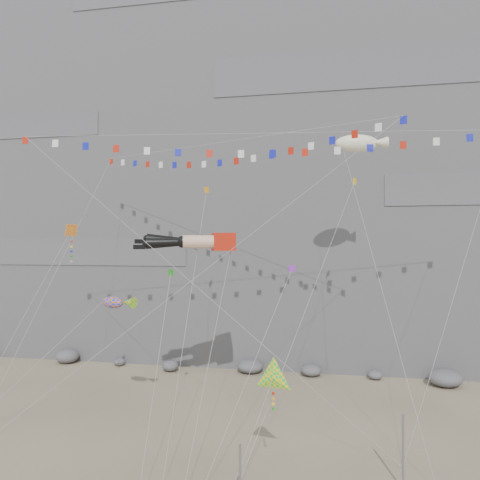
{
  "coord_description": "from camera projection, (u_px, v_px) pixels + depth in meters",
  "views": [
    {
      "loc": [
        7.87,
        -28.95,
        12.88
      ],
      "look_at": [
        0.51,
        9.0,
        13.17
      ],
      "focal_mm": 35.0,
      "sensor_mm": 36.0,
      "label": 1
    }
  ],
  "objects": [
    {
      "name": "ground",
      "position": [
        205.0,
        445.0,
        29.82
      ],
      "size": [
        120.0,
        120.0,
        0.0
      ],
      "primitive_type": "plane",
      "color": "gray",
      "rests_on": "ground"
    },
    {
      "name": "cliff",
      "position": [
        270.0,
        151.0,
        61.42
      ],
      "size": [
        80.0,
        28.0,
        50.0
      ],
      "primitive_type": "cube",
      "color": "slate",
      "rests_on": "ground"
    },
    {
      "name": "talus_boulders",
      "position": [
        250.0,
        367.0,
        46.51
      ],
      "size": [
        60.0,
        3.0,
        1.2
      ],
      "primitive_type": null,
      "color": "slate",
      "rests_on": "ground"
    },
    {
      "name": "anchor_pole_right",
      "position": [
        403.0,
        452.0,
        24.37
      ],
      "size": [
        0.12,
        0.12,
        3.96
      ],
      "primitive_type": "cylinder",
      "color": "gray",
      "rests_on": "ground"
    },
    {
      "name": "legs_kite",
      "position": [
        196.0,
        242.0,
        34.48
      ],
      "size": [
        7.55,
        13.95,
        18.05
      ],
      "rotation": [
        0.0,
        0.0,
        0.34
      ],
      "color": "#B81B0B",
      "rests_on": "ground"
    },
    {
      "name": "flag_banner_upper",
      "position": [
        228.0,
        142.0,
        37.85
      ],
      "size": [
        26.32,
        17.82,
        27.92
      ],
      "color": "#B81B0B",
      "rests_on": "ground"
    },
    {
      "name": "flag_banner_lower",
      "position": [
        257.0,
        134.0,
        33.61
      ],
      "size": [
        34.15,
        7.45,
        23.53
      ],
      "color": "#B81B0B",
      "rests_on": "ground"
    },
    {
      "name": "harlequin_kite",
      "position": [
        71.0,
        231.0,
        33.74
      ],
      "size": [
        5.81,
        6.6,
        15.65
      ],
      "color": "red",
      "rests_on": "ground"
    },
    {
      "name": "fish_windsock",
      "position": [
        112.0,
        303.0,
        34.01
      ],
      "size": [
        9.53,
        8.04,
        13.49
      ],
      "color": "#F05D0C",
      "rests_on": "ground"
    },
    {
      "name": "delta_kite",
      "position": [
        273.0,
        378.0,
        24.72
      ],
      "size": [
        3.2,
        3.73,
        7.38
      ],
      "color": "yellow",
      "rests_on": "ground"
    },
    {
      "name": "blimp_windsock",
      "position": [
        357.0,
        144.0,
        37.09
      ],
      "size": [
        5.67,
        13.53,
        24.42
      ],
      "color": "#FAF3CD",
      "rests_on": "ground"
    },
    {
      "name": "small_kite_a",
      "position": [
        206.0,
        195.0,
        37.71
      ],
      "size": [
        1.88,
        14.26,
        21.99
      ],
      "color": "orange",
      "rests_on": "ground"
    },
    {
      "name": "small_kite_b",
      "position": [
        291.0,
        272.0,
        33.45
      ],
      "size": [
        4.4,
        11.36,
        15.87
      ],
      "color": "purple",
      "rests_on": "ground"
    },
    {
      "name": "small_kite_c",
      "position": [
        170.0,
        277.0,
        32.86
      ],
      "size": [
        2.64,
        11.35,
        15.38
      ],
      "color": "#1B9216",
      "rests_on": "ground"
    },
    {
      "name": "small_kite_d",
      "position": [
        353.0,
        187.0,
        36.24
      ],
      "size": [
        7.3,
        14.6,
        23.52
      ],
      "color": "yellow",
      "rests_on": "ground"
    }
  ]
}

